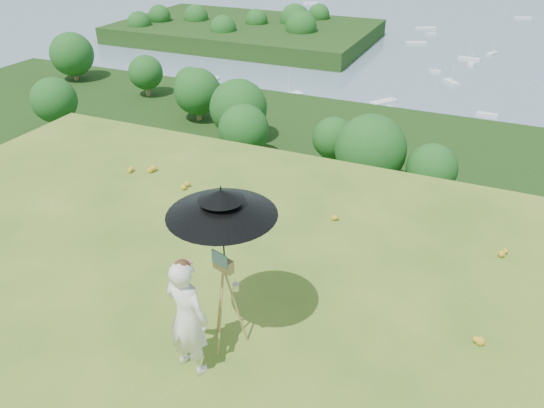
% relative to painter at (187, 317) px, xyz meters
% --- Properties ---
extents(ground, '(14.00, 14.00, 0.00)m').
position_rel_painter_xyz_m(ground, '(-1.12, -0.18, -0.84)').
color(ground, '#477220').
rests_on(ground, ground).
extents(forest_slope, '(140.00, 56.00, 22.00)m').
position_rel_painter_xyz_m(forest_slope, '(-1.12, 34.82, -29.84)').
color(forest_slope, '#15330D').
rests_on(forest_slope, bay_water).
extents(shoreline_tier, '(170.00, 28.00, 8.00)m').
position_rel_painter_xyz_m(shoreline_tier, '(-1.12, 74.82, -36.84)').
color(shoreline_tier, '#665F51').
rests_on(shoreline_tier, bay_water).
extents(bay_water, '(700.00, 700.00, 0.00)m').
position_rel_painter_xyz_m(bay_water, '(-1.12, 239.82, -34.84)').
color(bay_water, slate).
rests_on(bay_water, ground).
extents(peninsula, '(90.00, 60.00, 12.00)m').
position_rel_painter_xyz_m(peninsula, '(-76.12, 154.82, -29.84)').
color(peninsula, '#15330D').
rests_on(peninsula, bay_water).
extents(slope_trees, '(110.00, 50.00, 6.00)m').
position_rel_painter_xyz_m(slope_trees, '(-1.12, 34.82, -15.84)').
color(slope_trees, '#18521A').
rests_on(slope_trees, forest_slope).
extents(harbor_town, '(110.00, 22.00, 5.00)m').
position_rel_painter_xyz_m(harbor_town, '(-1.12, 74.82, -30.34)').
color(harbor_town, silver).
rests_on(harbor_town, shoreline_tier).
extents(moored_boats, '(140.00, 140.00, 0.70)m').
position_rel_painter_xyz_m(moored_boats, '(-13.62, 160.82, -34.49)').
color(moored_boats, white).
rests_on(moored_boats, bay_water).
extents(wildflowers, '(10.00, 10.50, 0.12)m').
position_rel_painter_xyz_m(wildflowers, '(-1.12, 0.07, -0.78)').
color(wildflowers, gold).
rests_on(wildflowers, ground).
extents(painter, '(0.67, 0.50, 1.67)m').
position_rel_painter_xyz_m(painter, '(0.00, 0.00, 0.00)').
color(painter, white).
rests_on(painter, ground).
extents(field_easel, '(0.71, 0.71, 1.52)m').
position_rel_painter_xyz_m(field_easel, '(0.22, 0.57, -0.08)').
color(field_easel, olive).
rests_on(field_easel, ground).
extents(sun_umbrella, '(1.40, 1.40, 1.15)m').
position_rel_painter_xyz_m(sun_umbrella, '(0.22, 0.60, 0.99)').
color(sun_umbrella, black).
rests_on(sun_umbrella, field_easel).
extents(painter_cap, '(0.24, 0.28, 0.10)m').
position_rel_painter_xyz_m(painter_cap, '(0.00, 0.00, 0.79)').
color(painter_cap, '#D9778A').
rests_on(painter_cap, painter).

